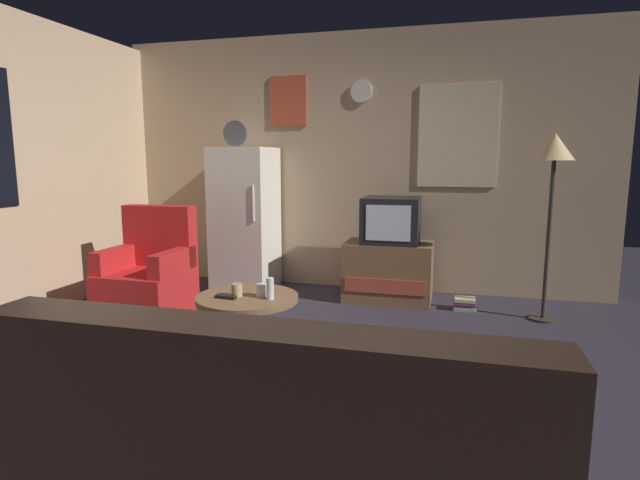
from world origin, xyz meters
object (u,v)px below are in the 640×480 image
couch (280,477)px  book_stack (465,304)px  wine_glass (270,289)px  fridge (245,219)px  tv_stand (388,271)px  mug_ceramic_tan (237,290)px  crt_tv (391,220)px  coffee_table (248,325)px  standing_lamp (554,162)px  remote_control (226,297)px  armchair (149,277)px  mug_ceramic_white (262,290)px

couch → book_stack: bearing=78.4°
wine_glass → fridge: bearing=117.9°
tv_stand → fridge: bearing=176.5°
mug_ceramic_tan → book_stack: size_ratio=0.44×
crt_tv → coffee_table: 1.93m
fridge → standing_lamp: (2.93, -0.36, 0.60)m
crt_tv → remote_control: crt_tv is taller
standing_lamp → couch: standing_lamp is taller
armchair → wine_glass: bearing=-26.7°
crt_tv → book_stack: size_ratio=2.62×
mug_ceramic_white → mug_ceramic_tan: (-0.17, -0.04, 0.00)m
fridge → mug_ceramic_tan: bearing=-68.6°
standing_lamp → remote_control: standing_lamp is taller
couch → tv_stand: bearing=91.2°
couch → remote_control: bearing=120.8°
crt_tv → book_stack: 1.04m
wine_glass → mug_ceramic_white: (-0.08, 0.05, -0.03)m
tv_stand → mug_ceramic_white: size_ratio=9.33×
crt_tv → mug_ceramic_tan: crt_tv is taller
tv_stand → coffee_table: size_ratio=1.17×
coffee_table → mug_ceramic_white: size_ratio=8.00×
fridge → armchair: bearing=-113.8°
tv_stand → standing_lamp: 1.77m
fridge → armchair: (-0.47, -1.08, -0.42)m
standing_lamp → couch: size_ratio=0.94×
tv_stand → mug_ceramic_tan: tv_stand is taller
wine_glass → couch: (0.66, -1.69, -0.19)m
mug_ceramic_tan → remote_control: bearing=-123.9°
fridge → tv_stand: fridge is taller
mug_ceramic_white → fridge: bearing=116.6°
crt_tv → standing_lamp: standing_lamp is taller
coffee_table → wine_glass: (0.19, -0.04, 0.29)m
tv_stand → mug_ceramic_white: 1.79m
mug_ceramic_white → crt_tv: bearing=67.1°
crt_tv → book_stack: crt_tv is taller
tv_stand → standing_lamp: standing_lamp is taller
wine_glass → crt_tv: bearing=70.1°
mug_ceramic_white → remote_control: size_ratio=0.60×
couch → book_stack: 3.31m
wine_glass → armchair: bearing=153.3°
remote_control → tv_stand: bearing=68.0°
mug_ceramic_tan → couch: size_ratio=0.05×
standing_lamp → tv_stand: bearing=169.0°
fridge → mug_ceramic_white: (0.87, -1.74, -0.28)m
wine_glass → remote_control: size_ratio=1.00×
standing_lamp → mug_ceramic_white: standing_lamp is taller
mug_ceramic_white → book_stack: bearing=46.7°
fridge → mug_ceramic_tan: fridge is taller
standing_lamp → wine_glass: bearing=-144.1°
fridge → wine_glass: fridge is taller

